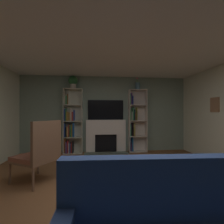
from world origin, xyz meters
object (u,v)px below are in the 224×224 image
(armchair, at_px, (40,153))
(potted_plant, at_px, (73,81))
(bookshelf_right, at_px, (135,121))
(tv, at_px, (106,110))
(bookshelf_left, at_px, (71,124))
(fireplace, at_px, (106,135))
(vase_with_flowers, at_px, (138,86))

(armchair, bearing_deg, potted_plant, 81.06)
(bookshelf_right, distance_m, armchair, 3.42)
(tv, relative_size, potted_plant, 2.86)
(bookshelf_left, distance_m, bookshelf_right, 2.13)
(fireplace, relative_size, vase_with_flowers, 3.40)
(potted_plant, bearing_deg, bookshelf_right, 1.28)
(bookshelf_right, relative_size, armchair, 1.78)
(tv, bearing_deg, vase_with_flowers, -6.45)
(fireplace, bearing_deg, potted_plant, -177.20)
(bookshelf_left, distance_m, potted_plant, 1.36)
(fireplace, relative_size, bookshelf_left, 0.68)
(tv, bearing_deg, armchair, -120.34)
(bookshelf_left, height_order, armchair, bookshelf_left)
(tv, xyz_separation_m, bookshelf_left, (-1.13, -0.09, -0.45))
(fireplace, height_order, tv, tv)
(tv, distance_m, bookshelf_left, 1.22)
(tv, xyz_separation_m, potted_plant, (-1.06, -0.12, 0.91))
(tv, bearing_deg, potted_plant, -173.56)
(potted_plant, xyz_separation_m, armchair, (-0.37, -2.32, -1.75))
(bookshelf_right, bearing_deg, fireplace, 179.65)
(tv, relative_size, vase_with_flowers, 2.86)
(armchair, bearing_deg, tv, 59.66)
(bookshelf_left, height_order, vase_with_flowers, vase_with_flowers)
(armchair, bearing_deg, bookshelf_right, 44.33)
(potted_plant, height_order, armchair, potted_plant)
(fireplace, height_order, potted_plant, potted_plant)
(fireplace, distance_m, armchair, 2.77)
(bookshelf_left, bearing_deg, bookshelf_right, 0.32)
(armchair, bearing_deg, bookshelf_left, 82.80)
(tv, bearing_deg, fireplace, -90.00)
(fireplace, bearing_deg, bookshelf_left, -179.09)
(vase_with_flowers, bearing_deg, bookshelf_right, 145.75)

